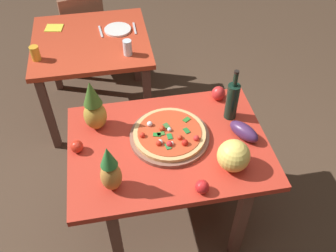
{
  "coord_description": "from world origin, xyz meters",
  "views": [
    {
      "loc": [
        -0.27,
        -1.43,
        2.36
      ],
      "look_at": [
        0.01,
        0.1,
        0.81
      ],
      "focal_mm": 39.47,
      "sensor_mm": 36.0,
      "label": 1
    }
  ],
  "objects": [
    {
      "name": "ground_plane",
      "position": [
        0.0,
        0.0,
        0.0
      ],
      "size": [
        10.0,
        10.0,
        0.0
      ],
      "primitive_type": "plane",
      "color": "#4C3828"
    },
    {
      "name": "display_table",
      "position": [
        0.0,
        0.0,
        0.66
      ],
      "size": [
        1.17,
        0.84,
        0.76
      ],
      "color": "brown",
      "rests_on": "ground_plane"
    },
    {
      "name": "background_table",
      "position": [
        -0.41,
        1.22,
        0.65
      ],
      "size": [
        0.93,
        0.89,
        0.76
      ],
      "color": "brown",
      "rests_on": "ground_plane"
    },
    {
      "name": "dining_chair",
      "position": [
        -0.5,
        1.9,
        0.48
      ],
      "size": [
        0.49,
        0.49,
        0.85
      ],
      "rotation": [
        0.0,
        0.0,
        3.4
      ],
      "color": "brown",
      "rests_on": "ground_plane"
    },
    {
      "name": "pizza_board",
      "position": [
        0.01,
        0.05,
        0.77
      ],
      "size": [
        0.47,
        0.47,
        0.02
      ],
      "primitive_type": "cylinder",
      "color": "brown",
      "rests_on": "display_table"
    },
    {
      "name": "pizza",
      "position": [
        0.01,
        0.04,
        0.8
      ],
      "size": [
        0.43,
        0.43,
        0.06
      ],
      "color": "tan",
      "rests_on": "pizza_board"
    },
    {
      "name": "wine_bottle",
      "position": [
        0.42,
        0.16,
        0.89
      ],
      "size": [
        0.08,
        0.08,
        0.35
      ],
      "color": "black",
      "rests_on": "display_table"
    },
    {
      "name": "pineapple_left",
      "position": [
        -0.34,
        -0.25,
        0.9
      ],
      "size": [
        0.11,
        0.11,
        0.31
      ],
      "color": "#BC8038",
      "rests_on": "display_table"
    },
    {
      "name": "pineapple_right",
      "position": [
        -0.4,
        0.22,
        0.91
      ],
      "size": [
        0.14,
        0.14,
        0.34
      ],
      "color": "#B08C33",
      "rests_on": "display_table"
    },
    {
      "name": "melon",
      "position": [
        0.31,
        -0.23,
        0.85
      ],
      "size": [
        0.18,
        0.18,
        0.18
      ],
      "primitive_type": "sphere",
      "color": "#EBCE5F",
      "rests_on": "display_table"
    },
    {
      "name": "bell_pepper",
      "position": [
        0.39,
        0.34,
        0.8
      ],
      "size": [
        0.09,
        0.09,
        0.1
      ],
      "primitive_type": "ellipsoid",
      "color": "red",
      "rests_on": "display_table"
    },
    {
      "name": "eggplant",
      "position": [
        0.45,
        -0.03,
        0.8
      ],
      "size": [
        0.18,
        0.22,
        0.09
      ],
      "primitive_type": "ellipsoid",
      "rotation": [
        0.0,
        0.0,
        2.13
      ],
      "color": "#43244F",
      "rests_on": "display_table"
    },
    {
      "name": "tomato_near_board",
      "position": [
        -0.52,
        0.04,
        0.8
      ],
      "size": [
        0.07,
        0.07,
        0.07
      ],
      "primitive_type": "sphere",
      "color": "red",
      "rests_on": "display_table"
    },
    {
      "name": "tomato_beside_pepper",
      "position": [
        0.11,
        -0.36,
        0.8
      ],
      "size": [
        0.07,
        0.07,
        0.07
      ],
      "primitive_type": "sphere",
      "color": "red",
      "rests_on": "display_table"
    },
    {
      "name": "drinking_glass_juice",
      "position": [
        -0.81,
        1.01,
        0.81
      ],
      "size": [
        0.07,
        0.07,
        0.11
      ],
      "primitive_type": "cylinder",
      "color": "gold",
      "rests_on": "background_table"
    },
    {
      "name": "drinking_glass_water",
      "position": [
        -0.14,
        0.96,
        0.82
      ],
      "size": [
        0.07,
        0.07,
        0.12
      ],
      "primitive_type": "cylinder",
      "color": "silver",
      "rests_on": "background_table"
    },
    {
      "name": "dinner_plate",
      "position": [
        -0.18,
        1.32,
        0.77
      ],
      "size": [
        0.22,
        0.22,
        0.02
      ],
      "primitive_type": "cylinder",
      "color": "white",
      "rests_on": "background_table"
    },
    {
      "name": "fork_utensil",
      "position": [
        -0.32,
        1.32,
        0.76
      ],
      "size": [
        0.03,
        0.18,
        0.01
      ],
      "primitive_type": "cube",
      "rotation": [
        0.0,
        0.0,
        0.1
      ],
      "color": "silver",
      "rests_on": "background_table"
    },
    {
      "name": "knife_utensil",
      "position": [
        -0.04,
        1.32,
        0.76
      ],
      "size": [
        0.02,
        0.18,
        0.01
      ],
      "primitive_type": "cube",
      "rotation": [
        0.0,
        0.0,
        -0.01
      ],
      "color": "silver",
      "rests_on": "background_table"
    },
    {
      "name": "napkin_folded",
      "position": [
        -0.7,
        1.45,
        0.76
      ],
      "size": [
        0.16,
        0.14,
        0.01
      ],
      "primitive_type": "cube",
      "rotation": [
        0.0,
        0.0,
        -0.18
      ],
      "color": "yellow",
      "rests_on": "background_table"
    }
  ]
}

